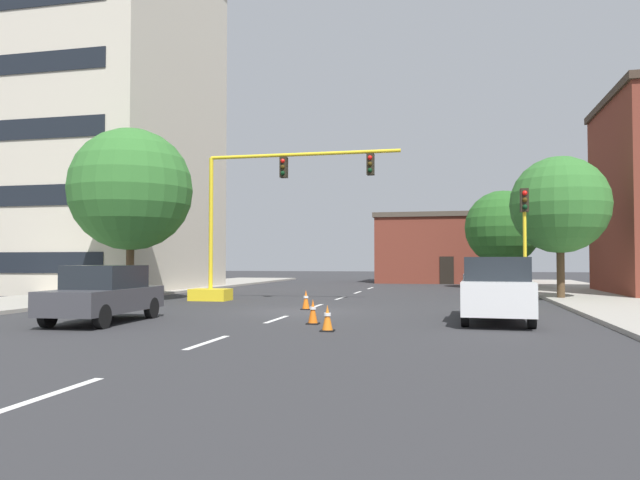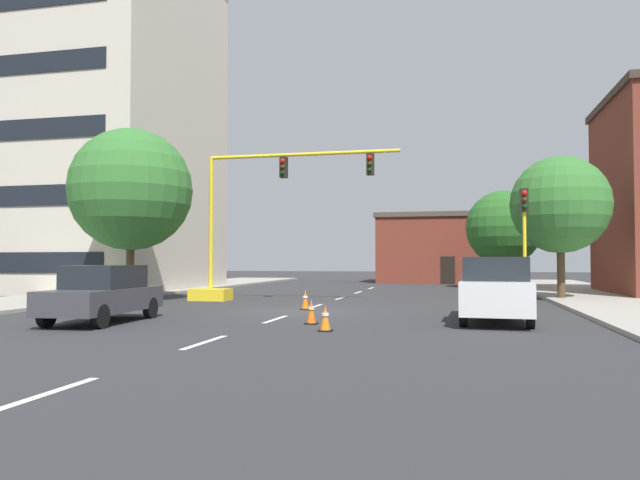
{
  "view_description": "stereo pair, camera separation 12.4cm",
  "coord_description": "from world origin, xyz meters",
  "px_view_note": "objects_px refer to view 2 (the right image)",
  "views": [
    {
      "loc": [
        5.56,
        -21.43,
        1.89
      ],
      "look_at": [
        -0.79,
        6.88,
        2.88
      ],
      "focal_mm": 33.55,
      "sensor_mm": 36.0,
      "label": 1
    },
    {
      "loc": [
        5.68,
        -21.4,
        1.89
      ],
      "look_at": [
        -0.79,
        6.88,
        2.88
      ],
      "focal_mm": 33.55,
      "sensor_mm": 36.0,
      "label": 2
    }
  ],
  "objects_px": {
    "traffic_light_pole_right": "(524,220)",
    "tree_left_near": "(131,190)",
    "tree_right_far": "(504,228)",
    "traffic_cone_roadside_c": "(325,318)",
    "traffic_signal_gantry": "(237,252)",
    "pickup_truck_white": "(495,290)",
    "tree_right_mid": "(560,205)",
    "sedan_dark_gray_near_left": "(103,293)",
    "traffic_cone_roadside_b": "(305,300)",
    "traffic_cone_roadside_a": "(311,312)"
  },
  "relations": [
    {
      "from": "traffic_cone_roadside_c",
      "to": "tree_left_near",
      "type": "bearing_deg",
      "value": 140.59
    },
    {
      "from": "traffic_signal_gantry",
      "to": "traffic_cone_roadside_c",
      "type": "relative_size",
      "value": 14.0
    },
    {
      "from": "tree_left_near",
      "to": "traffic_cone_roadside_c",
      "type": "relative_size",
      "value": 11.35
    },
    {
      "from": "tree_left_near",
      "to": "traffic_cone_roadside_c",
      "type": "xyz_separation_m",
      "value": [
        11.22,
        -9.22,
        -4.81
      ]
    },
    {
      "from": "tree_right_mid",
      "to": "sedan_dark_gray_near_left",
      "type": "height_order",
      "value": "tree_right_mid"
    },
    {
      "from": "tree_right_far",
      "to": "traffic_cone_roadside_c",
      "type": "height_order",
      "value": "tree_right_far"
    },
    {
      "from": "sedan_dark_gray_near_left",
      "to": "traffic_light_pole_right",
      "type": "bearing_deg",
      "value": 34.21
    },
    {
      "from": "tree_right_mid",
      "to": "traffic_signal_gantry",
      "type": "bearing_deg",
      "value": -166.37
    },
    {
      "from": "traffic_cone_roadside_c",
      "to": "pickup_truck_white",
      "type": "bearing_deg",
      "value": 38.65
    },
    {
      "from": "traffic_signal_gantry",
      "to": "traffic_light_pole_right",
      "type": "relative_size",
      "value": 2.05
    },
    {
      "from": "pickup_truck_white",
      "to": "traffic_cone_roadside_c",
      "type": "distance_m",
      "value": 5.9
    },
    {
      "from": "traffic_signal_gantry",
      "to": "pickup_truck_white",
      "type": "height_order",
      "value": "traffic_signal_gantry"
    },
    {
      "from": "tree_right_mid",
      "to": "traffic_cone_roadside_b",
      "type": "bearing_deg",
      "value": -143.82
    },
    {
      "from": "traffic_cone_roadside_b",
      "to": "traffic_signal_gantry",
      "type": "bearing_deg",
      "value": 136.9
    },
    {
      "from": "tree_right_mid",
      "to": "pickup_truck_white",
      "type": "xyz_separation_m",
      "value": [
        -3.63,
        -10.66,
        -3.54
      ]
    },
    {
      "from": "tree_left_near",
      "to": "pickup_truck_white",
      "type": "xyz_separation_m",
      "value": [
        15.8,
        -5.55,
        -4.18
      ]
    },
    {
      "from": "pickup_truck_white",
      "to": "traffic_cone_roadside_b",
      "type": "bearing_deg",
      "value": 156.32
    },
    {
      "from": "traffic_cone_roadside_a",
      "to": "traffic_cone_roadside_b",
      "type": "height_order",
      "value": "traffic_cone_roadside_b"
    },
    {
      "from": "sedan_dark_gray_near_left",
      "to": "traffic_cone_roadside_c",
      "type": "height_order",
      "value": "sedan_dark_gray_near_left"
    },
    {
      "from": "tree_right_mid",
      "to": "traffic_cone_roadside_c",
      "type": "xyz_separation_m",
      "value": [
        -8.21,
        -14.32,
        -4.17
      ]
    },
    {
      "from": "tree_right_far",
      "to": "traffic_cone_roadside_b",
      "type": "relative_size",
      "value": 8.77
    },
    {
      "from": "traffic_signal_gantry",
      "to": "pickup_truck_white",
      "type": "distance_m",
      "value": 13.29
    },
    {
      "from": "traffic_light_pole_right",
      "to": "pickup_truck_white",
      "type": "xyz_separation_m",
      "value": [
        -1.52,
        -6.01,
        -2.55
      ]
    },
    {
      "from": "traffic_cone_roadside_a",
      "to": "traffic_cone_roadside_b",
      "type": "distance_m",
      "value": 5.23
    },
    {
      "from": "pickup_truck_white",
      "to": "traffic_cone_roadside_c",
      "type": "bearing_deg",
      "value": -141.35
    },
    {
      "from": "tree_left_near",
      "to": "traffic_signal_gantry",
      "type": "bearing_deg",
      "value": 18.12
    },
    {
      "from": "traffic_light_pole_right",
      "to": "tree_left_near",
      "type": "height_order",
      "value": "tree_left_near"
    },
    {
      "from": "traffic_cone_roadside_a",
      "to": "traffic_cone_roadside_c",
      "type": "relative_size",
      "value": 1.06
    },
    {
      "from": "traffic_cone_roadside_b",
      "to": "traffic_cone_roadside_c",
      "type": "xyz_separation_m",
      "value": [
        2.26,
        -6.67,
        -0.03
      ]
    },
    {
      "from": "traffic_cone_roadside_c",
      "to": "tree_right_mid",
      "type": "bearing_deg",
      "value": 60.17
    },
    {
      "from": "tree_left_near",
      "to": "sedan_dark_gray_near_left",
      "type": "bearing_deg",
      "value": -64.17
    },
    {
      "from": "traffic_signal_gantry",
      "to": "pickup_truck_white",
      "type": "xyz_separation_m",
      "value": [
        11.18,
        -7.06,
        -1.32
      ]
    },
    {
      "from": "pickup_truck_white",
      "to": "traffic_cone_roadside_c",
      "type": "xyz_separation_m",
      "value": [
        -4.58,
        -3.67,
        -0.63
      ]
    },
    {
      "from": "tree_right_mid",
      "to": "traffic_cone_roadside_b",
      "type": "relative_size",
      "value": 9.02
    },
    {
      "from": "tree_right_far",
      "to": "traffic_cone_roadside_b",
      "type": "distance_m",
      "value": 22.0
    },
    {
      "from": "tree_left_near",
      "to": "sedan_dark_gray_near_left",
      "type": "relative_size",
      "value": 1.74
    },
    {
      "from": "traffic_signal_gantry",
      "to": "traffic_light_pole_right",
      "type": "height_order",
      "value": "traffic_signal_gantry"
    },
    {
      "from": "traffic_signal_gantry",
      "to": "tree_left_near",
      "type": "xyz_separation_m",
      "value": [
        -4.62,
        -1.51,
        2.87
      ]
    },
    {
      "from": "tree_right_far",
      "to": "sedan_dark_gray_near_left",
      "type": "height_order",
      "value": "tree_right_far"
    },
    {
      "from": "pickup_truck_white",
      "to": "traffic_cone_roadside_b",
      "type": "xyz_separation_m",
      "value": [
        -6.84,
        3.0,
        -0.6
      ]
    },
    {
      "from": "tree_left_near",
      "to": "sedan_dark_gray_near_left",
      "type": "height_order",
      "value": "tree_left_near"
    },
    {
      "from": "tree_left_near",
      "to": "sedan_dark_gray_near_left",
      "type": "xyz_separation_m",
      "value": [
        4.12,
        -8.52,
        -4.27
      ]
    },
    {
      "from": "traffic_signal_gantry",
      "to": "sedan_dark_gray_near_left",
      "type": "relative_size",
      "value": 2.15
    },
    {
      "from": "tree_right_far",
      "to": "traffic_cone_roadside_a",
      "type": "xyz_separation_m",
      "value": [
        -7.35,
        -24.82,
        -3.73
      ]
    },
    {
      "from": "traffic_cone_roadside_a",
      "to": "traffic_signal_gantry",
      "type": "bearing_deg",
      "value": 122.62
    },
    {
      "from": "pickup_truck_white",
      "to": "traffic_cone_roadside_a",
      "type": "xyz_separation_m",
      "value": [
        -5.37,
        -2.02,
        -0.61
      ]
    },
    {
      "from": "traffic_signal_gantry",
      "to": "tree_left_near",
      "type": "relative_size",
      "value": 1.23
    },
    {
      "from": "traffic_cone_roadside_b",
      "to": "traffic_cone_roadside_c",
      "type": "relative_size",
      "value": 1.08
    },
    {
      "from": "tree_right_mid",
      "to": "tree_right_far",
      "type": "bearing_deg",
      "value": 97.74
    },
    {
      "from": "tree_left_near",
      "to": "tree_right_mid",
      "type": "bearing_deg",
      "value": 14.71
    }
  ]
}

